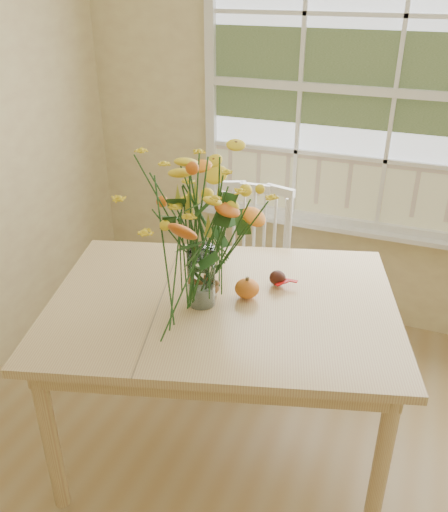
% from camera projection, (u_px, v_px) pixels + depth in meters
% --- Properties ---
extents(wall_back, '(4.00, 0.02, 2.70)m').
position_uv_depth(wall_back, '(391.00, 126.00, 3.18)').
color(wall_back, '#D5BD88').
rests_on(wall_back, floor).
extents(window, '(2.42, 0.12, 1.74)m').
position_uv_depth(window, '(395.00, 96.00, 3.07)').
color(window, silver).
rests_on(window, wall_back).
extents(dining_table, '(1.81, 1.50, 0.84)m').
position_uv_depth(dining_table, '(222.00, 318.00, 2.49)').
color(dining_table, tan).
rests_on(dining_table, floor).
extents(windsor_chair, '(0.50, 0.48, 1.03)m').
position_uv_depth(windsor_chair, '(249.00, 264.00, 3.32)').
color(windsor_chair, white).
rests_on(windsor_chair, floor).
extents(flower_vase, '(0.58, 0.58, 0.69)m').
position_uv_depth(flower_vase, '(200.00, 218.00, 2.24)').
color(flower_vase, white).
rests_on(flower_vase, dining_table).
extents(pumpkin, '(0.11, 0.11, 0.09)m').
position_uv_depth(pumpkin, '(247.00, 289.00, 2.45)').
color(pumpkin, orange).
rests_on(pumpkin, dining_table).
extents(turkey_figurine, '(0.11, 0.09, 0.11)m').
position_uv_depth(turkey_figurine, '(210.00, 288.00, 2.46)').
color(turkey_figurine, '#CCB78C').
rests_on(turkey_figurine, dining_table).
extents(dark_gourd, '(0.13, 0.10, 0.07)m').
position_uv_depth(dark_gourd, '(277.00, 279.00, 2.56)').
color(dark_gourd, '#38160F').
rests_on(dark_gourd, dining_table).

